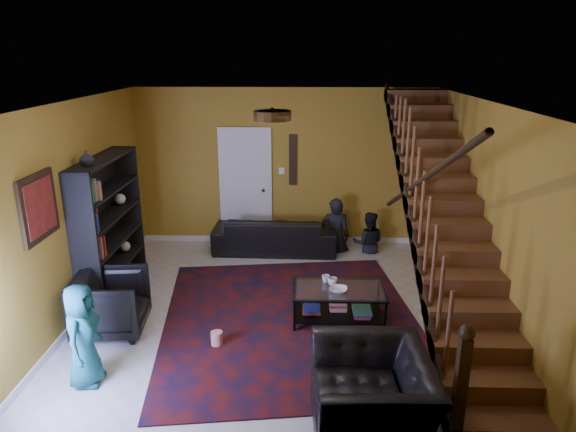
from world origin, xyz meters
The scene contains 21 objects.
floor centered at (0.00, 0.00, 0.00)m, with size 5.50×5.50×0.00m, color beige.
room centered at (-1.33, 1.33, 0.05)m, with size 5.50×5.50×5.50m.
staircase centered at (2.12, 0.00, 1.40)m, with size 0.95×5.02×3.18m.
bookshelf centered at (-2.40, 0.60, 0.96)m, with size 0.35×1.80×2.00m.
door centered at (-0.70, 2.73, 1.02)m, with size 0.82×0.05×2.05m, color silver.
framed_picture centered at (-2.57, -0.90, 1.75)m, with size 0.04×0.74×0.74m, color maroon.
wall_hanging centered at (0.15, 2.73, 1.55)m, with size 0.14×0.03×0.90m, color black.
ceiling_fixture centered at (0.00, -0.80, 2.74)m, with size 0.40×0.40×0.10m, color #3F2814.
rug centered at (0.18, -0.20, 0.01)m, with size 3.28×3.75×0.02m, color #4A100D.
sofa centered at (-0.16, 2.30, 0.31)m, with size 2.14×0.84×0.63m, color black.
armchair_left centered at (-2.05, -0.52, 0.39)m, with size 0.83×0.85×0.78m, color black.
armchair_right centered at (0.97, -2.25, 0.39)m, with size 1.20×1.05×0.78m, color black.
person_adult_a centered at (0.90, 2.35, 0.26)m, with size 0.51×0.34×1.41m, color black.
person_adult_b centered at (1.50, 2.35, 0.13)m, with size 0.56×0.44×1.16m, color black.
person_child centered at (-1.95, -1.57, 0.57)m, with size 0.55×0.36×1.14m, color #19615F.
coffee_table centered at (0.80, -0.16, 0.26)m, with size 1.19×0.70×0.45m.
cup_a centered at (0.73, -0.06, 0.50)m, with size 0.13×0.13×0.10m, color #999999.
cup_b centered at (0.64, 0.03, 0.50)m, with size 0.10×0.10×0.10m, color #999999.
bowl centered at (0.79, -0.25, 0.48)m, with size 0.23×0.23×0.06m, color #999999.
vase centered at (-2.41, 0.10, 2.10)m, with size 0.18×0.18×0.19m, color #999999.
popcorn_bucket centered at (-0.69, -0.83, 0.10)m, with size 0.14×0.14×0.16m, color red.
Camera 1 is at (0.32, -6.20, 3.37)m, focal length 32.00 mm.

